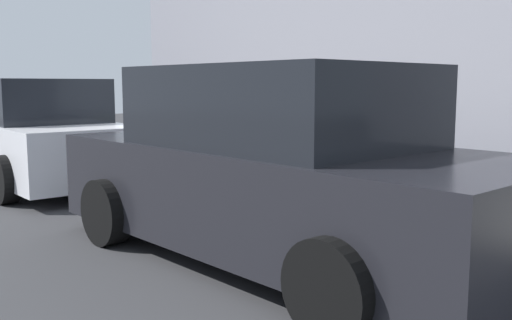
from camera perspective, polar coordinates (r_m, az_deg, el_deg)
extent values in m
plane|color=#333335|center=(9.10, -7.78, -2.31)|extent=(40.00, 40.00, 0.00)
cube|color=#ADA89E|center=(10.70, 3.24, -0.41)|extent=(18.00, 5.00, 0.14)
cube|color=#59601E|center=(6.94, 12.90, -1.23)|extent=(0.42, 0.24, 0.74)
cube|color=black|center=(6.94, 12.90, -1.23)|extent=(0.42, 0.05, 0.75)
cylinder|color=gray|center=(6.80, 14.24, 1.86)|extent=(0.02, 0.02, 0.04)
cylinder|color=gray|center=(6.99, 11.78, 2.07)|extent=(0.02, 0.02, 0.04)
cylinder|color=black|center=(6.89, 13.00, 2.13)|extent=(0.35, 0.03, 0.02)
cylinder|color=black|center=(6.90, 14.07, -4.23)|extent=(0.04, 0.02, 0.04)
cylinder|color=black|center=(7.09, 11.59, -3.84)|extent=(0.04, 0.02, 0.04)
cube|color=#0F606B|center=(7.18, 9.41, -1.58)|extent=(0.40, 0.26, 0.55)
cube|color=black|center=(7.18, 9.41, -1.58)|extent=(0.40, 0.06, 0.57)
cylinder|color=gray|center=(7.02, 10.52, 1.72)|extent=(0.02, 0.02, 0.30)
cylinder|color=gray|center=(7.23, 8.49, 1.93)|extent=(0.02, 0.02, 0.30)
cylinder|color=black|center=(7.12, 9.51, 3.04)|extent=(0.33, 0.04, 0.02)
cylinder|color=black|center=(7.12, 10.42, -3.77)|extent=(0.04, 0.02, 0.04)
cylinder|color=black|center=(7.33, 8.35, -3.40)|extent=(0.04, 0.02, 0.04)
cube|color=black|center=(7.48, 6.75, -1.33)|extent=(0.37, 0.22, 0.51)
cube|color=black|center=(7.48, 6.75, -1.33)|extent=(0.36, 0.06, 0.52)
cylinder|color=gray|center=(7.36, 7.71, 0.69)|extent=(0.02, 0.02, 0.04)
cylinder|color=gray|center=(7.53, 5.88, 0.87)|extent=(0.02, 0.02, 0.04)
cylinder|color=black|center=(7.44, 6.79, 0.93)|extent=(0.29, 0.05, 0.02)
cylinder|color=black|center=(7.44, 7.67, -3.24)|extent=(0.05, 0.02, 0.04)
cylinder|color=black|center=(7.61, 5.80, -2.96)|extent=(0.05, 0.02, 0.04)
cube|color=#9EA0A8|center=(7.78, 4.21, -0.79)|extent=(0.39, 0.21, 0.56)
cube|color=black|center=(7.78, 4.21, -0.79)|extent=(0.40, 0.04, 0.57)
cylinder|color=gray|center=(7.63, 5.14, 1.32)|extent=(0.02, 0.02, 0.04)
cylinder|color=gray|center=(7.86, 3.35, 1.51)|extent=(0.02, 0.02, 0.04)
cylinder|color=black|center=(7.74, 4.24, 1.56)|extent=(0.33, 0.02, 0.02)
cylinder|color=black|center=(7.71, 5.12, -2.82)|extent=(0.04, 0.02, 0.04)
cylinder|color=black|center=(7.94, 3.29, -2.50)|extent=(0.04, 0.02, 0.04)
cube|color=navy|center=(8.11, 1.42, -0.45)|extent=(0.48, 0.24, 0.55)
cube|color=black|center=(8.11, 1.42, -0.45)|extent=(0.48, 0.07, 0.57)
cylinder|color=gray|center=(7.94, 2.53, 2.12)|extent=(0.02, 0.02, 0.20)
cylinder|color=gray|center=(8.21, 0.36, 2.30)|extent=(0.02, 0.02, 0.20)
cylinder|color=black|center=(8.06, 1.43, 2.93)|extent=(0.41, 0.06, 0.02)
cylinder|color=black|center=(8.02, 2.53, -2.39)|extent=(0.05, 0.02, 0.04)
cylinder|color=black|center=(8.29, 0.33, -2.06)|extent=(0.05, 0.02, 0.04)
cube|color=maroon|center=(8.49, -0.94, 0.55)|extent=(0.42, 0.27, 0.75)
cube|color=black|center=(8.49, -0.94, 0.55)|extent=(0.41, 0.07, 0.76)
cylinder|color=gray|center=(8.31, -0.23, 3.86)|extent=(0.02, 0.02, 0.25)
cylinder|color=gray|center=(8.58, -1.64, 3.97)|extent=(0.02, 0.02, 0.25)
cylinder|color=black|center=(8.43, -0.95, 4.76)|extent=(0.34, 0.05, 0.02)
cylinder|color=black|center=(8.40, -0.21, -1.94)|extent=(0.05, 0.02, 0.04)
cylinder|color=black|center=(8.67, -1.64, -1.64)|extent=(0.05, 0.02, 0.04)
cylinder|color=#99999E|center=(9.24, -4.59, 0.93)|extent=(0.20, 0.20, 0.69)
sphere|color=#99999E|center=(9.21, -4.61, 3.38)|extent=(0.21, 0.21, 0.21)
cylinder|color=#99999E|center=(9.36, -5.16, 1.22)|extent=(0.09, 0.10, 0.09)
cylinder|color=#99999E|center=(9.12, -4.01, 1.07)|extent=(0.09, 0.10, 0.09)
cylinder|color=brown|center=(9.75, -8.01, 1.58)|extent=(0.13, 0.13, 0.81)
cube|color=black|center=(5.11, 2.30, -3.17)|extent=(4.56, 1.91, 0.83)
cube|color=black|center=(5.02, 2.35, 5.37)|extent=(2.38, 1.74, 0.68)
cylinder|color=black|center=(5.74, -14.57, -4.99)|extent=(0.64, 0.23, 0.64)
cylinder|color=black|center=(6.80, -0.35, -2.82)|extent=(0.64, 0.23, 0.64)
cylinder|color=black|center=(3.58, 7.41, -12.44)|extent=(0.64, 0.23, 0.64)
cylinder|color=black|center=(5.11, 21.37, -6.81)|extent=(0.64, 0.23, 0.64)
cube|color=silver|center=(9.67, -20.97, 1.26)|extent=(4.62, 1.96, 0.79)
cube|color=black|center=(9.62, -21.17, 5.52)|extent=(2.44, 1.71, 0.65)
cylinder|color=black|center=(11.31, -19.04, 0.90)|extent=(0.65, 0.25, 0.64)
cylinder|color=black|center=(8.11, -23.49, -1.77)|extent=(0.65, 0.25, 0.64)
cylinder|color=black|center=(8.75, -12.46, -0.69)|extent=(0.65, 0.25, 0.64)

